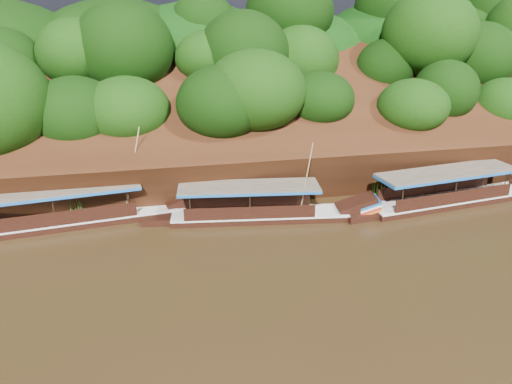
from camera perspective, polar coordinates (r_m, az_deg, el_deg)
ground at (r=27.41m, az=6.52°, el=-9.00°), size 160.00×160.00×0.00m
riverbank at (r=47.24m, az=-1.95°, el=6.90°), size 120.00×30.06×19.40m
boat_0 at (r=38.68m, az=22.53°, el=-0.24°), size 15.69×4.15×6.54m
boat_1 at (r=33.10m, az=1.68°, el=-2.18°), size 13.95×3.75×5.88m
boat_2 at (r=34.38m, az=-19.08°, el=-2.42°), size 16.40×4.17×6.56m
reeds at (r=34.72m, az=-3.16°, el=-0.48°), size 51.27×2.33×2.03m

